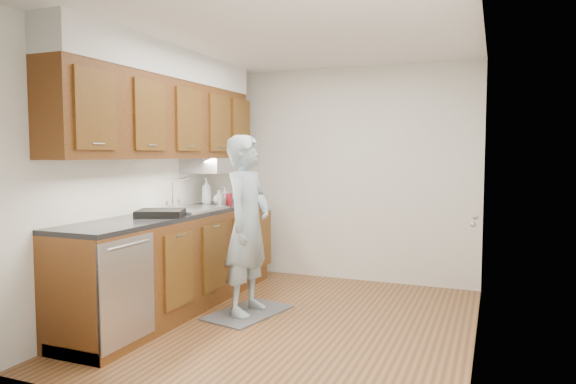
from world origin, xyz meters
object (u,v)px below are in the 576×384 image
object	(u,v)px
soap_bottle_c	(219,197)
dish_rack	(161,213)
soap_bottle_b	(225,195)
soda_can	(229,199)
soap_bottle_a	(207,191)
steel_can	(221,200)
person	(248,213)

from	to	relation	value
soap_bottle_c	dish_rack	distance (m)	1.15
soap_bottle_b	dish_rack	xyz separation A→B (m)	(0.02, -1.20, -0.07)
soda_can	soap_bottle_a	bearing A→B (deg)	-179.32
soap_bottle_a	soap_bottle_b	distance (m)	0.21
soap_bottle_a	soap_bottle_b	world-z (taller)	soap_bottle_a
soap_bottle_c	steel_can	bearing A→B (deg)	-54.98
person	steel_can	size ratio (longest dim) A/B	14.09
soap_bottle_a	soap_bottle_c	bearing A→B (deg)	10.28
steel_can	person	bearing A→B (deg)	-41.80
soap_bottle_b	soap_bottle_a	bearing A→B (deg)	-154.76
soap_bottle_c	dish_rack	size ratio (longest dim) A/B	0.43
soap_bottle_a	soap_bottle_b	size ratio (longest dim) A/B	1.49
dish_rack	soap_bottle_c	bearing A→B (deg)	69.68
soap_bottle_b	soap_bottle_c	distance (m)	0.07
soap_bottle_b	soda_can	world-z (taller)	soap_bottle_b
person	steel_can	world-z (taller)	person
soap_bottle_a	dish_rack	distance (m)	1.14
soap_bottle_b	soap_bottle_c	size ratio (longest dim) A/B	1.18
soap_bottle_b	dish_rack	size ratio (longest dim) A/B	0.50
soap_bottle_c	dish_rack	xyz separation A→B (m)	(0.06, -1.14, -0.05)
person	dish_rack	world-z (taller)	person
soap_bottle_b	dish_rack	bearing A→B (deg)	-89.08
person	soap_bottle_c	bearing A→B (deg)	46.54
soda_can	soap_bottle_b	bearing A→B (deg)	138.55
dish_rack	person	bearing A→B (deg)	13.62
soap_bottle_a	soap_bottle_c	size ratio (longest dim) A/B	1.75
soda_can	soap_bottle_c	bearing A→B (deg)	170.63
soap_bottle_a	soap_bottle_b	xyz separation A→B (m)	(0.18, 0.09, -0.05)
soap_bottle_c	steel_can	xyz separation A→B (m)	(0.11, -0.16, -0.02)
person	steel_can	xyz separation A→B (m)	(-0.57, 0.51, 0.05)
soap_bottle_b	soap_bottle_c	world-z (taller)	soap_bottle_b
soap_bottle_a	soda_can	xyz separation A→B (m)	(0.28, 0.00, -0.08)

